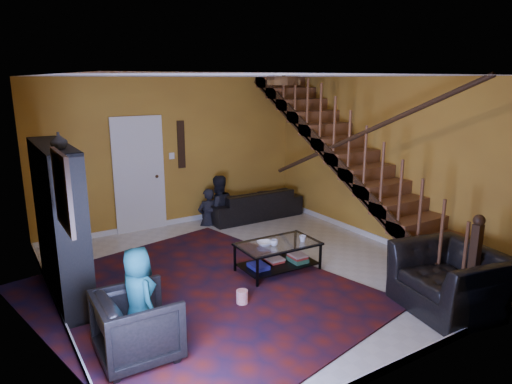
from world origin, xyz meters
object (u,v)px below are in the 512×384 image
(sofa, at_px, (253,204))
(armchair_right, at_px, (450,280))
(armchair_left, at_px, (138,326))
(bookshelf, at_px, (61,226))
(coffee_table, at_px, (278,255))

(sofa, relative_size, armchair_right, 1.65)
(sofa, height_order, armchair_right, armchair_right)
(armchair_left, bearing_deg, armchair_right, -104.97)
(bookshelf, height_order, sofa, bookshelf)
(armchair_left, xyz_separation_m, coffee_table, (2.42, 1.02, -0.10))
(bookshelf, distance_m, armchair_right, 4.87)
(armchair_right, relative_size, coffee_table, 1.01)
(armchair_left, distance_m, coffee_table, 2.62)
(armchair_right, bearing_deg, sofa, -169.03)
(coffee_table, bearing_deg, armchair_right, -61.08)
(bookshelf, bearing_deg, armchair_right, -36.12)
(armchair_left, height_order, coffee_table, armchair_left)
(armchair_left, distance_m, armchair_right, 3.70)
(sofa, bearing_deg, coffee_table, 65.97)
(armchair_left, bearing_deg, sofa, -44.01)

